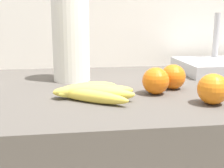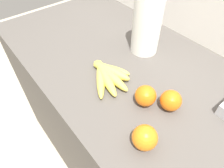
% 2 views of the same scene
% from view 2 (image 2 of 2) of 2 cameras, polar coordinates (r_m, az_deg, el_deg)
% --- Properties ---
extents(counter, '(1.95, 0.73, 0.94)m').
position_cam_2_polar(counter, '(1.17, 12.31, -19.08)').
color(counter, '#514C47').
rests_on(counter, ground).
extents(wall_back, '(2.35, 0.06, 1.30)m').
position_cam_2_polar(wall_back, '(1.25, 25.87, -3.65)').
color(wall_back, silver).
rests_on(wall_back, ground).
extents(banana_bunch, '(0.22, 0.19, 0.04)m').
position_cam_2_polar(banana_bunch, '(0.81, -1.24, 2.74)').
color(banana_bunch, '#EAD14C').
rests_on(banana_bunch, counter).
extents(orange_far_right, '(0.07, 0.07, 0.07)m').
position_cam_2_polar(orange_far_right, '(0.72, 16.22, -4.48)').
color(orange_far_right, orange).
rests_on(orange_far_right, counter).
extents(orange_back_right, '(0.08, 0.08, 0.08)m').
position_cam_2_polar(orange_back_right, '(0.72, 9.41, -3.29)').
color(orange_back_right, orange).
rests_on(orange_back_right, counter).
extents(orange_front, '(0.08, 0.08, 0.08)m').
position_cam_2_polar(orange_front, '(0.62, 9.21, -14.67)').
color(orange_front, orange).
rests_on(orange_front, counter).
extents(paper_towel_roll, '(0.12, 0.12, 0.30)m').
position_cam_2_polar(paper_towel_roll, '(0.91, 9.81, 16.39)').
color(paper_towel_roll, white).
rests_on(paper_towel_roll, counter).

